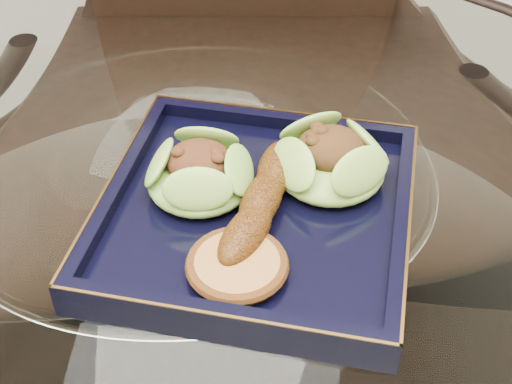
# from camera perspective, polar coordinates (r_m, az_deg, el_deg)

# --- Properties ---
(dining_table) EXTENTS (1.13, 1.13, 0.77)m
(dining_table) POSITION_cam_1_polar(r_m,az_deg,el_deg) (0.79, -4.02, -9.82)
(dining_table) COLOR white
(dining_table) RESTS_ON ground
(dining_chair) EXTENTS (0.52, 0.52, 1.08)m
(dining_chair) POSITION_cam_1_polar(r_m,az_deg,el_deg) (1.04, -0.90, 5.52)
(dining_chair) COLOR black
(dining_chair) RESTS_ON ground
(navy_plate) EXTENTS (0.29, 0.29, 0.02)m
(navy_plate) POSITION_cam_1_polar(r_m,az_deg,el_deg) (0.64, -0.00, -2.01)
(navy_plate) COLOR black
(navy_plate) RESTS_ON dining_table
(lettuce_wrap_left) EXTENTS (0.12, 0.12, 0.03)m
(lettuce_wrap_left) POSITION_cam_1_polar(r_m,az_deg,el_deg) (0.64, -4.53, 1.32)
(lettuce_wrap_left) COLOR #5C8D29
(lettuce_wrap_left) RESTS_ON navy_plate
(lettuce_wrap_right) EXTENTS (0.12, 0.12, 0.04)m
(lettuce_wrap_right) POSITION_cam_1_polar(r_m,az_deg,el_deg) (0.66, 5.95, 2.31)
(lettuce_wrap_right) COLOR #6AA42F
(lettuce_wrap_right) RESTS_ON navy_plate
(roasted_plantain) EXTENTS (0.06, 0.16, 0.03)m
(roasted_plantain) POSITION_cam_1_polar(r_m,az_deg,el_deg) (0.62, 0.44, -0.65)
(roasted_plantain) COLOR #64330A
(roasted_plantain) RESTS_ON navy_plate
(crumb_patty) EXTENTS (0.09, 0.09, 0.01)m
(crumb_patty) POSITION_cam_1_polar(r_m,az_deg,el_deg) (0.58, -1.51, -5.97)
(crumb_patty) COLOR #A26636
(crumb_patty) RESTS_ON navy_plate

